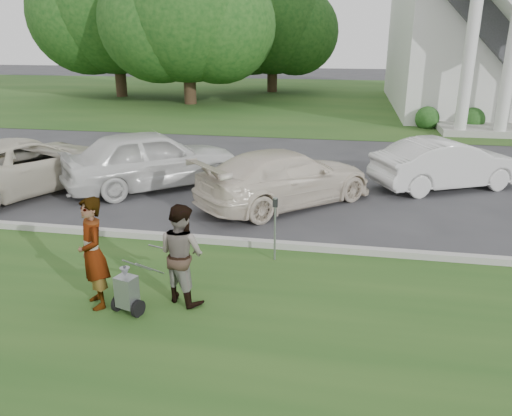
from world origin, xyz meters
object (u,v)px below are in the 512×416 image
(tree_back, at_px, (273,27))
(person_right, at_px, (182,254))
(tree_far, at_px, (115,10))
(car_a, at_px, (28,165))
(parking_meter_near, at_px, (275,221))
(car_c, at_px, (286,178))
(tree_left, at_px, (187,18))
(striping_cart, at_px, (127,292))
(person_left, at_px, (93,254))
(church, at_px, (485,1))
(car_b, at_px, (152,159))
(car_d, at_px, (447,164))

(tree_back, distance_m, person_right, 32.22)
(tree_far, bearing_deg, car_a, -71.49)
(parking_meter_near, height_order, car_a, car_a)
(person_right, height_order, car_c, person_right)
(parking_meter_near, relative_size, car_c, 0.26)
(person_right, relative_size, car_a, 0.31)
(tree_left, bearing_deg, parking_meter_near, -68.58)
(tree_far, height_order, striping_cart, tree_far)
(car_c, bearing_deg, tree_back, -35.13)
(person_left, xyz_separation_m, parking_meter_near, (2.53, 2.19, -0.10))
(tree_back, height_order, striping_cart, tree_back)
(tree_back, height_order, car_a, tree_back)
(church, bearing_deg, car_b, -123.47)
(tree_far, xyz_separation_m, person_right, (13.40, -26.80, -4.87))
(car_c, bearing_deg, person_left, 113.12)
(church, height_order, tree_far, church)
(tree_back, bearing_deg, church, -27.85)
(church, bearing_deg, striping_cart, -112.07)
(church, distance_m, tree_back, 14.77)
(striping_cart, relative_size, car_b, 0.20)
(tree_left, height_order, person_right, tree_left)
(person_right, xyz_separation_m, parking_meter_near, (1.23, 1.79, -0.02))
(church, distance_m, tree_far, 23.09)
(tree_back, xyz_separation_m, striping_cart, (2.68, -32.34, -4.36))
(person_left, bearing_deg, car_a, -179.32)
(tree_far, bearing_deg, person_right, -63.43)
(tree_back, xyz_separation_m, car_b, (0.51, -25.78, -3.89))
(parking_meter_near, xyz_separation_m, car_b, (-4.12, 4.24, 0.03))
(car_d, bearing_deg, person_left, 113.99)
(church, xyz_separation_m, car_a, (-15.75, -19.82, -5.20))
(car_a, height_order, car_d, car_a)
(striping_cart, xyz_separation_m, car_a, (-5.43, 5.65, 0.37))
(striping_cart, relative_size, car_d, 0.23)
(person_left, bearing_deg, parking_meter_near, 90.18)
(tree_back, relative_size, parking_meter_near, 7.56)
(car_d, bearing_deg, car_c, 91.57)
(car_b, bearing_deg, church, -73.66)
(church, relative_size, car_b, 4.93)
(tree_left, distance_m, parking_meter_near, 24.04)
(person_right, distance_m, car_c, 5.33)
(tree_far, bearing_deg, church, -4.66)
(tree_far, relative_size, car_b, 2.38)
(person_right, bearing_deg, tree_back, -56.56)
(tree_far, xyz_separation_m, car_a, (7.26, -21.69, -4.95))
(tree_left, bearing_deg, church, 3.79)
(car_a, bearing_deg, tree_left, -61.12)
(tree_left, xyz_separation_m, person_left, (6.10, -24.20, -4.21))
(church, xyz_separation_m, striping_cart, (-10.33, -25.47, -5.57))
(church, bearing_deg, parking_meter_near, -109.90)
(striping_cart, distance_m, car_c, 6.04)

